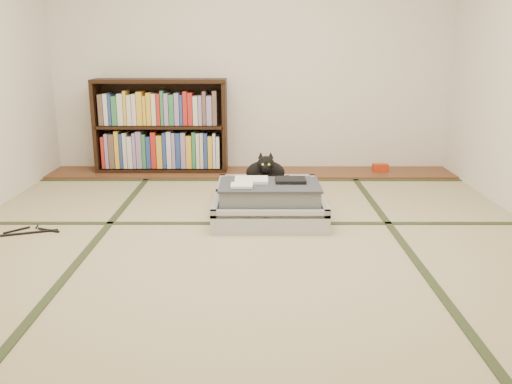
{
  "coord_description": "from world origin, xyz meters",
  "views": [
    {
      "loc": [
        0.05,
        -3.3,
        1.23
      ],
      "look_at": [
        0.05,
        0.35,
        0.25
      ],
      "focal_mm": 38.0,
      "sensor_mm": 36.0,
      "label": 1
    }
  ],
  "objects": [
    {
      "name": "room_shell",
      "position": [
        0.0,
        0.0,
        1.46
      ],
      "size": [
        4.5,
        4.5,
        4.5
      ],
      "color": "white",
      "rests_on": "ground"
    },
    {
      "name": "wood_strip",
      "position": [
        0.0,
        2.0,
        0.01
      ],
      "size": [
        4.0,
        0.5,
        0.02
      ],
      "primitive_type": "cube",
      "color": "brown",
      "rests_on": "ground"
    },
    {
      "name": "hanger",
      "position": [
        -1.49,
        0.21,
        0.01
      ],
      "size": [
        0.37,
        0.23,
        0.01
      ],
      "color": "black",
      "rests_on": "floor"
    },
    {
      "name": "suitcase",
      "position": [
        0.15,
        0.63,
        0.11
      ],
      "size": [
        0.81,
        1.08,
        0.32
      ],
      "color": "#B0AFB4",
      "rests_on": "floor"
    },
    {
      "name": "red_item",
      "position": [
        1.3,
        2.03,
        0.06
      ],
      "size": [
        0.15,
        0.09,
        0.07
      ],
      "primitive_type": "cube",
      "rotation": [
        0.0,
        0.0,
        0.02
      ],
      "color": "#B22B0E",
      "rests_on": "wood_strip"
    },
    {
      "name": "cable_coil",
      "position": [
        0.31,
        0.95,
        0.17
      ],
      "size": [
        0.11,
        0.11,
        0.03
      ],
      "color": "white",
      "rests_on": "suitcase"
    },
    {
      "name": "bookcase",
      "position": [
        -0.9,
        2.07,
        0.45
      ],
      "size": [
        1.3,
        0.3,
        0.92
      ],
      "color": "black",
      "rests_on": "wood_strip"
    },
    {
      "name": "floor",
      "position": [
        0.0,
        0.0,
        0.0
      ],
      "size": [
        4.5,
        4.5,
        0.0
      ],
      "primitive_type": "plane",
      "color": "tan",
      "rests_on": "ground"
    },
    {
      "name": "tatami_borders",
      "position": [
        0.0,
        0.49,
        0.0
      ],
      "size": [
        4.0,
        4.5,
        0.01
      ],
      "color": "#2D381E",
      "rests_on": "ground"
    },
    {
      "name": "cat",
      "position": [
        0.13,
        0.92,
        0.26
      ],
      "size": [
        0.36,
        0.36,
        0.29
      ],
      "color": "black",
      "rests_on": "suitcase"
    }
  ]
}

